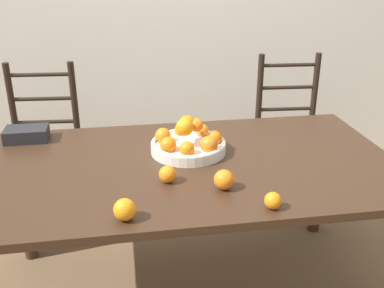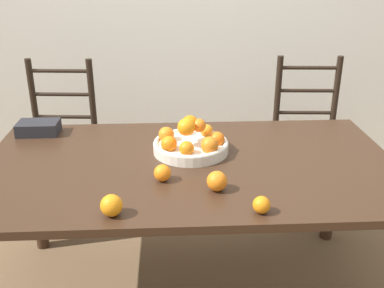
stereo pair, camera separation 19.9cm
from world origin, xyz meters
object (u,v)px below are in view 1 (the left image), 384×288
book_stack (27,134)px  orange_loose_1 (167,174)px  fruit_bowl (189,143)px  orange_loose_2 (273,201)px  chair_left (44,152)px  orange_loose_3 (125,210)px  chair_right (290,136)px  orange_loose_0 (224,180)px

book_stack → orange_loose_1: bearing=-40.9°
fruit_bowl → orange_loose_1: (-0.13, -0.28, -0.01)m
fruit_bowl → orange_loose_2: fruit_bowl is taller
fruit_bowl → chair_left: chair_left is taller
fruit_bowl → chair_left: 1.11m
orange_loose_3 → orange_loose_2: bearing=-1.1°
chair_right → book_stack: size_ratio=4.82×
fruit_bowl → orange_loose_0: fruit_bowl is taller
orange_loose_0 → chair_left: chair_left is taller
orange_loose_3 → chair_right: bearing=48.7°
orange_loose_2 → orange_loose_3: 0.54m
chair_left → chair_right: 1.59m
orange_loose_0 → chair_right: size_ratio=0.08×
orange_loose_1 → orange_loose_2: orange_loose_1 is taller
chair_left → book_stack: bearing=-84.0°
orange_loose_0 → orange_loose_1: 0.23m
orange_loose_2 → orange_loose_3: bearing=178.9°
orange_loose_1 → book_stack: bearing=139.1°
book_stack → chair_left: bearing=91.4°
orange_loose_1 → chair_right: bearing=47.2°
orange_loose_1 → chair_left: (-0.66, 1.00, -0.29)m
orange_loose_1 → fruit_bowl: bearing=65.1°
fruit_bowl → orange_loose_3: fruit_bowl is taller
orange_loose_1 → orange_loose_2: (0.36, -0.27, -0.00)m
chair_left → chair_right: (1.59, 0.00, 0.00)m
orange_loose_2 → orange_loose_3: (-0.54, 0.01, 0.01)m
chair_right → orange_loose_2: bearing=-110.2°
fruit_bowl → orange_loose_1: 0.31m
fruit_bowl → chair_right: size_ratio=0.35×
orange_loose_1 → orange_loose_3: size_ratio=0.88×
orange_loose_0 → orange_loose_1: bearing=156.5°
book_stack → orange_loose_3: bearing=-60.2°
orange_loose_2 → orange_loose_3: orange_loose_3 is taller
chair_right → chair_left: bearing=-176.1°
fruit_bowl → orange_loose_3: (-0.31, -0.54, -0.01)m
orange_loose_0 → chair_right: 1.34m
orange_loose_2 → chair_left: (-1.02, 1.27, -0.29)m
orange_loose_0 → orange_loose_3: bearing=-157.4°
orange_loose_2 → book_stack: same height
orange_loose_0 → orange_loose_3: size_ratio=1.01×
chair_left → book_stack: (0.01, -0.44, 0.29)m
orange_loose_2 → chair_right: size_ratio=0.06×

